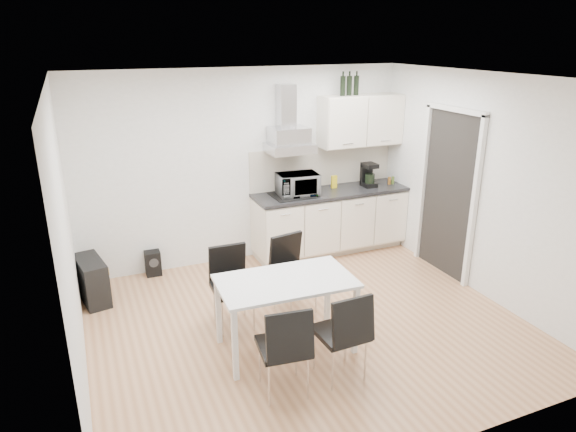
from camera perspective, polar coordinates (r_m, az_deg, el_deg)
name	(u,v)px	position (r m, az deg, el deg)	size (l,w,h in m)	color
ground	(307,324)	(5.72, 2.12, -11.89)	(4.50, 4.50, 0.00)	tan
wall_back	(245,167)	(6.95, -4.76, 5.45)	(4.50, 0.10, 2.60)	white
wall_front	(436,300)	(3.61, 16.11, -8.96)	(4.50, 0.10, 2.60)	white
wall_left	(68,245)	(4.72, -23.29, -2.94)	(0.10, 4.00, 2.60)	white
wall_right	(483,187)	(6.42, 20.83, 3.04)	(0.10, 4.00, 2.60)	white
ceiling	(310,78)	(4.90, 2.51, 15.08)	(4.50, 4.50, 0.00)	white
doorway	(447,195)	(6.85, 17.24, 2.24)	(0.08, 1.04, 2.10)	white
kitchenette	(332,196)	(7.29, 4.90, 2.27)	(2.22, 0.64, 2.52)	beige
dining_table	(286,288)	(5.01, -0.26, -8.02)	(1.34, 0.80, 0.75)	white
chair_far_left	(233,289)	(5.50, -6.12, -8.10)	(0.44, 0.50, 0.88)	black
chair_far_right	(295,276)	(5.76, 0.80, -6.64)	(0.44, 0.50, 0.88)	black
chair_near_left	(283,348)	(4.54, -0.52, -14.41)	(0.44, 0.50, 0.88)	black
chair_near_right	(340,334)	(4.75, 5.83, -12.87)	(0.44, 0.50, 0.88)	black
guitar_amp	(92,280)	(6.47, -20.94, -6.69)	(0.38, 0.66, 0.52)	black
floor_speaker	(153,263)	(6.95, -14.77, -5.09)	(0.20, 0.17, 0.33)	black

